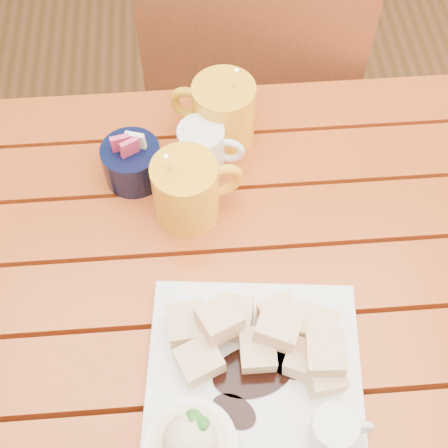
{
  "coord_description": "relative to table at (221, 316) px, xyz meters",
  "views": [
    {
      "loc": [
        -0.03,
        -0.41,
        1.56
      ],
      "look_at": [
        0.01,
        0.06,
        0.82
      ],
      "focal_mm": 50.0,
      "sensor_mm": 36.0,
      "label": 1
    }
  ],
  "objects": [
    {
      "name": "ground",
      "position": [
        0.0,
        -0.0,
        -0.64
      ],
      "size": [
        5.0,
        5.0,
        0.0
      ],
      "primitive_type": "plane",
      "color": "#543618",
      "rests_on": "ground"
    },
    {
      "name": "coffee_mug_left",
      "position": [
        0.02,
        0.28,
        0.17
      ],
      "size": [
        0.14,
        0.1,
        0.17
      ],
      "rotation": [
        0.0,
        0.0,
        -0.4
      ],
      "color": "#F3A81E",
      "rests_on": "table"
    },
    {
      "name": "sugar_caddy",
      "position": [
        -0.12,
        0.21,
        0.14
      ],
      "size": [
        0.09,
        0.09,
        0.1
      ],
      "color": "black",
      "rests_on": "table"
    },
    {
      "name": "coffee_mug_right",
      "position": [
        -0.04,
        0.13,
        0.16
      ],
      "size": [
        0.14,
        0.1,
        0.17
      ],
      "rotation": [
        0.0,
        0.0,
        0.26
      ],
      "color": "#F3A81E",
      "rests_on": "table"
    },
    {
      "name": "cream_pitcher",
      "position": [
        -0.01,
        0.22,
        0.15
      ],
      "size": [
        0.11,
        0.09,
        0.09
      ],
      "rotation": [
        0.0,
        0.0,
        -0.2
      ],
      "color": "white",
      "rests_on": "table"
    },
    {
      "name": "chair_far",
      "position": [
        0.13,
        0.63,
        -0.11
      ],
      "size": [
        0.58,
        0.58,
        0.96
      ],
      "rotation": [
        0.0,
        0.0,
        2.79
      ],
      "color": "brown",
      "rests_on": "ground"
    },
    {
      "name": "table",
      "position": [
        0.0,
        0.0,
        0.0
      ],
      "size": [
        1.2,
        0.79,
        0.75
      ],
      "color": "#AB3C16",
      "rests_on": "ground"
    },
    {
      "name": "dessert_plate",
      "position": [
        0.02,
        -0.17,
        0.14
      ],
      "size": [
        0.31,
        0.31,
        0.11
      ],
      "rotation": [
        0.0,
        0.0,
        -0.1
      ],
      "color": "white",
      "rests_on": "table"
    }
  ]
}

